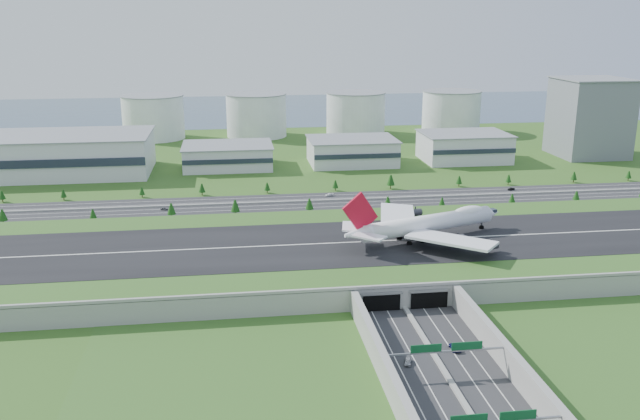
{
  "coord_description": "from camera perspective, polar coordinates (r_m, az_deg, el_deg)",
  "views": [
    {
      "loc": [
        -58.85,
        -261.55,
        98.89
      ],
      "look_at": [
        -18.41,
        35.0,
        12.49
      ],
      "focal_mm": 38.0,
      "sensor_mm": 36.0,
      "label": 1
    }
  ],
  "objects": [
    {
      "name": "north_expressway",
      "position": [
        374.65,
        1.55,
        0.8
      ],
      "size": [
        560.0,
        36.0,
        0.12
      ],
      "primitive_type": "cube",
      "color": "#28282B",
      "rests_on": "ground"
    },
    {
      "name": "car_7",
      "position": [
        383.5,
        0.77,
        1.29
      ],
      "size": [
        5.41,
        3.41,
        1.46
      ],
      "primitive_type": "imported",
      "rotation": [
        0.0,
        0.0,
        -1.28
      ],
      "color": "white",
      "rests_on": "ground"
    },
    {
      "name": "bay_water",
      "position": [
        750.43,
        -3.24,
        8.51
      ],
      "size": [
        1200.0,
        260.0,
        0.06
      ],
      "primitive_type": "cube",
      "color": "#324A60",
      "rests_on": "ground"
    },
    {
      "name": "sign_gantry_near",
      "position": [
        199.1,
        10.58,
        -11.7
      ],
      "size": [
        38.7,
        0.7,
        9.8
      ],
      "color": "gray",
      "rests_on": "ground"
    },
    {
      "name": "hangar_west",
      "position": [
        468.22,
        -21.42,
        4.35
      ],
      "size": [
        120.0,
        60.0,
        25.0
      ],
      "primitive_type": "cube",
      "color": "silver",
      "rests_on": "ground"
    },
    {
      "name": "office_tower",
      "position": [
        529.66,
        21.76,
        7.22
      ],
      "size": [
        46.0,
        46.0,
        55.0
      ],
      "primitive_type": "cube",
      "color": "slate",
      "rests_on": "ground"
    },
    {
      "name": "ground",
      "position": [
        285.75,
        4.62,
        -4.2
      ],
      "size": [
        1200.0,
        1200.0,
        0.0
      ],
      "primitive_type": "plane",
      "color": "#314816",
      "rests_on": "ground"
    },
    {
      "name": "hangar_mid_c",
      "position": [
        488.61,
        12.02,
        5.21
      ],
      "size": [
        58.0,
        42.0,
        19.0
      ],
      "primitive_type": "cube",
      "color": "silver",
      "rests_on": "ground"
    },
    {
      "name": "car_4",
      "position": [
        365.31,
        -12.98,
        0.1
      ],
      "size": [
        4.22,
        2.32,
        1.36
      ],
      "primitive_type": "imported",
      "rotation": [
        0.0,
        0.0,
        1.38
      ],
      "color": "#5E5D63",
      "rests_on": "ground"
    },
    {
      "name": "fuel_tank_a",
      "position": [
        580.55,
        -13.86,
        7.58
      ],
      "size": [
        50.0,
        50.0,
        35.0
      ],
      "primitive_type": "cylinder",
      "color": "silver",
      "rests_on": "ground"
    },
    {
      "name": "car_2",
      "position": [
        215.65,
        11.29,
        -11.25
      ],
      "size": [
        2.72,
        5.84,
        1.62
      ],
      "primitive_type": "imported",
      "rotation": [
        0.0,
        0.0,
        3.15
      ],
      "color": "#0E1247",
      "rests_on": "ground"
    },
    {
      "name": "fuel_tank_b",
      "position": [
        577.81,
        -5.37,
        7.93
      ],
      "size": [
        50.0,
        50.0,
        35.0
      ],
      "primitive_type": "cylinder",
      "color": "silver",
      "rests_on": "ground"
    },
    {
      "name": "fuel_tank_d",
      "position": [
        609.0,
        10.98,
        8.13
      ],
      "size": [
        50.0,
        50.0,
        35.0
      ],
      "primitive_type": "cylinder",
      "color": "silver",
      "rests_on": "ground"
    },
    {
      "name": "car_0",
      "position": [
        205.55,
        7.41,
        -12.5
      ],
      "size": [
        3.48,
        5.27,
        1.67
      ],
      "primitive_type": "imported",
      "rotation": [
        0.0,
        0.0,
        -0.34
      ],
      "color": "#ACACB1",
      "rests_on": "ground"
    },
    {
      "name": "fuel_tank_c",
      "position": [
        587.49,
        3.02,
        8.12
      ],
      "size": [
        50.0,
        50.0,
        35.0
      ],
      "primitive_type": "cylinder",
      "color": "silver",
      "rests_on": "ground"
    },
    {
      "name": "car_5",
      "position": [
        412.1,
        15.8,
        1.72
      ],
      "size": [
        4.53,
        2.76,
        1.41
      ],
      "primitive_type": "imported",
      "rotation": [
        0.0,
        0.0,
        -1.25
      ],
      "color": "black",
      "rests_on": "ground"
    },
    {
      "name": "airfield_deck",
      "position": [
        284.27,
        4.65,
        -3.43
      ],
      "size": [
        520.0,
        100.0,
        9.2
      ],
      "color": "gray",
      "rests_on": "ground"
    },
    {
      "name": "hangar_mid_a",
      "position": [
        460.71,
        -7.78,
        4.51
      ],
      "size": [
        58.0,
        42.0,
        15.0
      ],
      "primitive_type": "cube",
      "color": "silver",
      "rests_on": "ground"
    },
    {
      "name": "boeing_747",
      "position": [
        286.71,
        8.93,
        -1.13
      ],
      "size": [
        76.2,
        70.81,
        24.52
      ],
      "rotation": [
        0.0,
        0.0,
        0.33
      ],
      "color": "white",
      "rests_on": "airfield_deck"
    },
    {
      "name": "underpass_road",
      "position": [
        197.13,
        10.93,
        -13.18
      ],
      "size": [
        38.8,
        120.4,
        8.0
      ],
      "color": "#28282B",
      "rests_on": "ground"
    },
    {
      "name": "tree_row",
      "position": [
        373.04,
        4.29,
        1.43
      ],
      "size": [
        504.37,
        48.75,
        8.49
      ],
      "color": "#3D2819",
      "rests_on": "ground"
    },
    {
      "name": "hangar_mid_b",
      "position": [
        468.08,
        2.71,
        4.95
      ],
      "size": [
        58.0,
        42.0,
        17.0
      ],
      "primitive_type": "cube",
      "color": "silver",
      "rests_on": "ground"
    }
  ]
}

